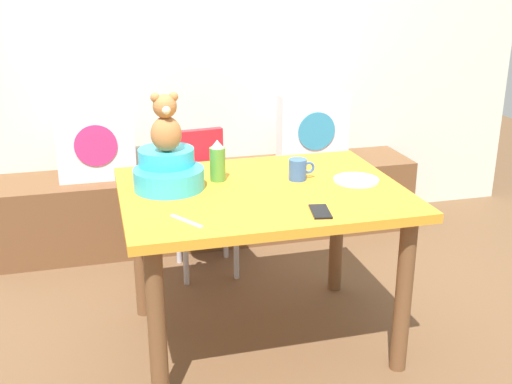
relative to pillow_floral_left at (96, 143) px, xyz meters
The scene contains 15 objects.
ground_plane 1.53m from the pillow_floral_left, 60.51° to the right, with size 8.00×8.00×0.00m, color brown.
back_wall 0.96m from the pillow_floral_left, 23.39° to the left, with size 4.40×0.10×2.60m, color silver.
window_bench 0.81m from the pillow_floral_left, ahead, with size 2.60×0.44×0.46m, color brown.
pillow_floral_left is the anchor object (origin of this frame).
pillow_floral_right 1.33m from the pillow_floral_left, ahead, with size 0.44×0.15×0.44m.
book_stack 0.48m from the pillow_floral_left, ahead, with size 0.20×0.14×0.07m, color #709058.
dining_table 1.37m from the pillow_floral_left, 60.51° to the right, with size 1.20×0.92×0.74m.
highchair 0.71m from the pillow_floral_left, 36.79° to the right, with size 0.35×0.48×0.79m.
infant_seat_teal 1.11m from the pillow_floral_left, 74.82° to the right, with size 0.30×0.33×0.16m.
teddy_bear 1.16m from the pillow_floral_left, 74.83° to the right, with size 0.13×0.12×0.25m.
ketchup_bottle 1.16m from the pillow_floral_left, 63.60° to the right, with size 0.07×0.07×0.18m.
coffee_mug 1.41m from the pillow_floral_left, 52.33° to the right, with size 0.12×0.08×0.09m.
dinner_plate_near 1.63m from the pillow_floral_left, 47.52° to the right, with size 0.20×0.20×0.01m, color white.
cell_phone 1.72m from the pillow_floral_left, 61.71° to the right, with size 0.07×0.14×0.01m, color black.
table_fork 1.51m from the pillow_floral_left, 78.42° to the right, with size 0.02×0.17×0.01m, color silver.
Camera 1 is at (-0.67, -2.44, 1.62)m, focal length 44.03 mm.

